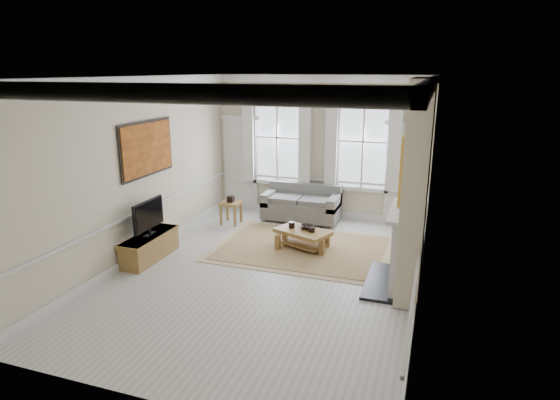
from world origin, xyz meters
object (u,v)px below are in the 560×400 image
(coffee_table, at_px, (303,234))
(tv_stand, at_px, (150,247))
(sofa, at_px, (302,205))
(side_table, at_px, (231,206))

(coffee_table, xyz_separation_m, tv_stand, (-2.61, -1.45, -0.08))
(sofa, bearing_deg, coffee_table, -73.36)
(side_table, xyz_separation_m, tv_stand, (-0.58, -2.45, -0.18))
(side_table, height_order, tv_stand, side_table)
(sofa, xyz_separation_m, tv_stand, (-2.06, -3.28, -0.11))
(sofa, xyz_separation_m, coffee_table, (0.55, -1.83, -0.03))
(sofa, relative_size, side_table, 3.40)
(side_table, relative_size, tv_stand, 0.39)
(side_table, xyz_separation_m, coffee_table, (2.03, -1.00, -0.10))
(sofa, height_order, coffee_table, sofa)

